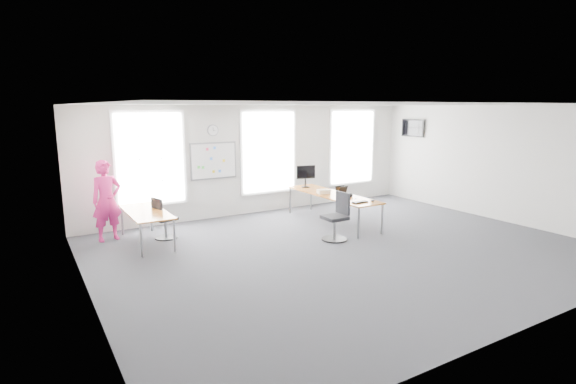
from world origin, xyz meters
TOP-DOWN VIEW (x-y plane):
  - floor at (0.00, 0.00)m, footprint 10.00×10.00m
  - ceiling at (0.00, 0.00)m, footprint 10.00×10.00m
  - wall_back at (0.00, 4.00)m, footprint 10.00×0.00m
  - wall_front at (0.00, -4.00)m, footprint 10.00×0.00m
  - wall_left at (-5.00, 0.00)m, footprint 0.00×10.00m
  - wall_right at (5.00, 0.00)m, footprint 0.00×10.00m
  - window_left at (-3.00, 3.97)m, footprint 1.60×0.06m
  - window_mid at (0.30, 3.97)m, footprint 1.60×0.06m
  - window_right at (3.30, 3.97)m, footprint 1.60×0.06m
  - desk_right at (1.05, 1.95)m, footprint 0.83×3.10m
  - desk_left at (-3.50, 2.61)m, footprint 0.79×1.97m
  - chair_right at (0.23, 0.66)m, footprint 0.57×0.57m
  - chair_left at (-3.10, 2.74)m, footprint 0.53×0.53m
  - person at (-4.18, 3.28)m, footprint 0.73×0.55m
  - whiteboard at (-1.35, 3.97)m, footprint 1.20×0.03m
  - wall_clock at (-1.35, 3.97)m, footprint 0.30×0.04m
  - tv at (4.95, 3.00)m, footprint 0.06×0.90m
  - keyboard at (0.96, 0.74)m, footprint 0.40×0.14m
  - mouse at (1.30, 0.69)m, footprint 0.08×0.12m
  - lens_cap at (1.16, 1.15)m, footprint 0.08×0.08m
  - headphones at (1.14, 1.38)m, footprint 0.17×0.09m
  - laptop_sleeve at (1.08, 1.61)m, footprint 0.32×0.23m
  - paper_stack at (0.89, 2.11)m, footprint 0.34×0.29m
  - monitor at (0.99, 3.10)m, footprint 0.54×0.22m

SIDE VIEW (x-z plane):
  - floor at x=0.00m, z-range 0.00..0.00m
  - chair_left at x=-3.10m, z-range -0.06..0.90m
  - chair_right at x=0.23m, z-range -0.07..1.01m
  - desk_left at x=-3.50m, z-range 0.30..1.02m
  - desk_right at x=1.05m, z-range 0.33..1.08m
  - lens_cap at x=1.16m, z-range 0.76..0.76m
  - keyboard at x=0.96m, z-range 0.76..0.77m
  - mouse at x=1.30m, z-range 0.76..0.80m
  - headphones at x=1.14m, z-range 0.75..0.85m
  - paper_stack at x=0.89m, z-range 0.76..0.86m
  - laptop_sleeve at x=1.08m, z-range 0.75..1.01m
  - person at x=-4.18m, z-range 0.00..1.81m
  - monitor at x=0.99m, z-range 0.82..1.43m
  - wall_back at x=0.00m, z-range -3.50..6.50m
  - wall_front at x=0.00m, z-range -3.50..6.50m
  - wall_left at x=-5.00m, z-range -3.50..6.50m
  - wall_right at x=5.00m, z-range -3.50..6.50m
  - whiteboard at x=-1.35m, z-range 1.10..2.00m
  - window_left at x=-3.00m, z-range 0.60..2.80m
  - window_mid at x=0.30m, z-range 0.60..2.80m
  - window_right at x=3.30m, z-range 0.60..2.80m
  - tv at x=4.95m, z-range 2.02..2.57m
  - wall_clock at x=-1.35m, z-range 2.20..2.50m
  - ceiling at x=0.00m, z-range 3.00..3.00m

